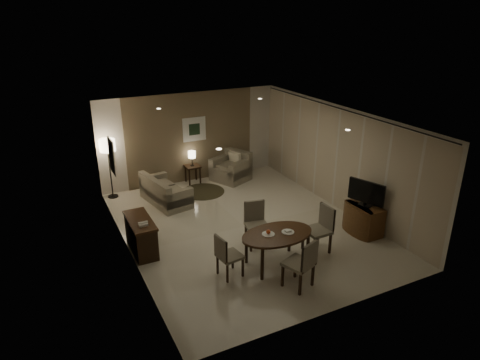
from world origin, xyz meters
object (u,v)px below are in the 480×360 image
chair_far (257,226)px  chair_right (317,230)px  tv_cabinet (364,219)px  chair_near (298,263)px  console_desk (141,235)px  chair_left (230,255)px  sofa (166,190)px  floor_lamp (110,169)px  side_table (193,174)px  dining_table (277,249)px  armchair (231,166)px

chair_far → chair_right: size_ratio=0.97×
tv_cabinet → chair_near: bearing=-157.0°
console_desk → chair_left: 2.16m
chair_near → chair_left: bearing=-62.4°
chair_near → sofa: 4.92m
chair_far → floor_lamp: (-2.35, 4.17, 0.34)m
console_desk → floor_lamp: 3.27m
tv_cabinet → side_table: bearing=117.7°
dining_table → floor_lamp: floor_lamp is taller
console_desk → sofa: 2.53m
tv_cabinet → chair_left: bearing=-176.8°
chair_left → floor_lamp: bearing=7.0°
tv_cabinet → armchair: armchair is taller
chair_far → chair_right: chair_right is taller
side_table → floor_lamp: 2.47m
chair_far → chair_right: bearing=-26.1°
floor_lamp → chair_near: bearing=-68.3°
chair_near → armchair: 5.65m
dining_table → side_table: size_ratio=2.80×
chair_far → chair_left: bearing=-132.1°
chair_right → sofa: (-2.15, 3.92, -0.14)m
chair_near → side_table: 5.83m
sofa → side_table: 1.56m
sofa → console_desk: bearing=139.7°
dining_table → sofa: bearing=105.5°
chair_near → armchair: (1.21, 5.52, -0.07)m
dining_table → chair_near: 0.83m
chair_near → side_table: chair_near is taller
chair_near → armchair: size_ratio=1.03×
armchair → sofa: bearing=-97.0°
sofa → floor_lamp: floor_lamp is taller
console_desk → sofa: sofa is taller
chair_far → chair_right: (1.04, -0.78, 0.02)m
dining_table → chair_near: (-0.03, -0.82, 0.15)m
floor_lamp → sofa: bearing=-39.9°
console_desk → chair_far: 2.53m
chair_left → tv_cabinet: bearing=-94.8°
chair_right → armchair: chair_right is taller
chair_right → chair_far: bearing=-128.3°
chair_near → side_table: size_ratio=1.85×
console_desk → chair_far: size_ratio=1.20×
chair_far → sofa: size_ratio=0.62×
console_desk → dining_table: console_desk is taller
tv_cabinet → chair_near: (-2.57, -1.09, 0.16)m
console_desk → chair_near: (2.32, -2.59, 0.13)m
chair_far → side_table: 4.17m
armchair → side_table: 1.18m
chair_right → sofa: chair_right is taller
tv_cabinet → dining_table: bearing=-173.8°
tv_cabinet → dining_table: 2.56m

